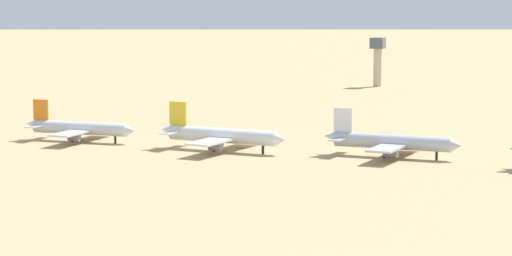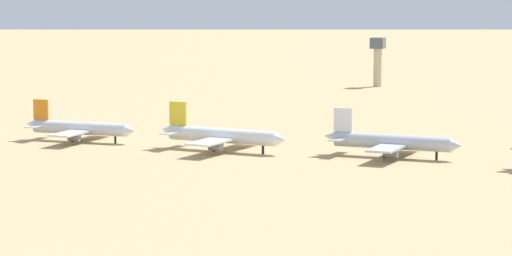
{
  "view_description": "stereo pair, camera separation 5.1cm",
  "coord_description": "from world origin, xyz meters",
  "views": [
    {
      "loc": [
        108.34,
        -267.1,
        41.01
      ],
      "look_at": [
        8.32,
        -0.99,
        6.0
      ],
      "focal_mm": 84.61,
      "sensor_mm": 36.0,
      "label": 1
    },
    {
      "loc": [
        108.39,
        -267.08,
        41.01
      ],
      "look_at": [
        8.32,
        -0.99,
        6.0
      ],
      "focal_mm": 84.61,
      "sensor_mm": 36.0,
      "label": 2
    }
  ],
  "objects": [
    {
      "name": "ground",
      "position": [
        0.0,
        0.0,
        0.0
      ],
      "size": [
        4000.0,
        4000.0,
        0.0
      ],
      "primitive_type": "plane",
      "color": "tan"
    },
    {
      "name": "parked_jet_yellow_4",
      "position": [
        -0.67,
        -0.7,
        3.73
      ],
      "size": [
        34.46,
        29.21,
        11.38
      ],
      "rotation": [
        0.0,
        0.0,
        -0.12
      ],
      "color": "white",
      "rests_on": "ground"
    },
    {
      "name": "parked_jet_white_5",
      "position": [
        40.19,
        3.36,
        3.62
      ],
      "size": [
        33.42,
        28.1,
        11.04
      ],
      "rotation": [
        0.0,
        0.0,
        -0.05
      ],
      "color": "silver",
      "rests_on": "ground"
    },
    {
      "name": "parked_jet_orange_3",
      "position": [
        -41.18,
        2.44,
        3.41
      ],
      "size": [
        31.36,
        26.21,
        10.39
      ],
      "rotation": [
        0.0,
        0.0,
        -0.0
      ],
      "color": "silver",
      "rests_on": "ground"
    },
    {
      "name": "control_tower",
      "position": [
        -11.11,
        184.13,
        11.39
      ],
      "size": [
        5.2,
        5.2,
        18.87
      ],
      "color": "#C6B793",
      "rests_on": "ground"
    }
  ]
}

